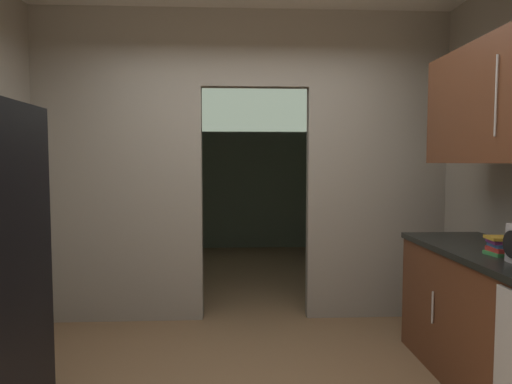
{
  "coord_description": "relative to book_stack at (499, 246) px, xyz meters",
  "views": [
    {
      "loc": [
        -0.09,
        -2.43,
        1.45
      ],
      "look_at": [
        0.07,
        0.79,
        1.24
      ],
      "focal_mm": 31.16,
      "sensor_mm": 36.0,
      "label": 1
    }
  ],
  "objects": [
    {
      "name": "book_stack",
      "position": [
        0.0,
        0.0,
        0.0
      ],
      "size": [
        0.14,
        0.17,
        0.11
      ],
      "color": "#388C47",
      "rests_on": "lower_cabinet_run"
    },
    {
      "name": "adjoining_room_shell",
      "position": [
        -1.5,
        3.85,
        0.46
      ],
      "size": [
        3.74,
        3.51,
        2.82
      ],
      "color": "slate",
      "rests_on": "ground"
    },
    {
      "name": "kitchen_partition",
      "position": [
        -1.53,
        1.51,
        0.54
      ],
      "size": [
        3.74,
        0.12,
        2.82
      ],
      "color": "#9E998C",
      "rests_on": "ground"
    }
  ]
}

